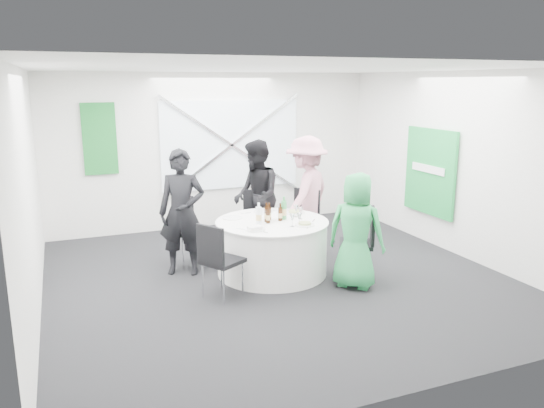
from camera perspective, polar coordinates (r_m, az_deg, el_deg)
name	(u,v)px	position (r m, az deg, el deg)	size (l,w,h in m)	color
floor	(277,278)	(7.36, 0.59, -7.93)	(6.00, 6.00, 0.00)	black
ceiling	(278,68)	(6.88, 0.64, 14.41)	(6.00, 6.00, 0.00)	white
wall_back	(215,151)	(9.79, -6.17, 5.71)	(6.00, 6.00, 0.00)	white
wall_front	(420,239)	(4.44, 15.67, -3.61)	(6.00, 6.00, 0.00)	white
wall_left	(29,195)	(6.48, -24.71, 0.84)	(6.00, 6.00, 0.00)	white
wall_right	(459,165)	(8.58, 19.49, 4.01)	(6.00, 6.00, 0.00)	white
window_panel	(231,145)	(9.83, -4.43, 6.36)	(2.60, 0.03, 1.60)	silver
window_brace_a	(232,145)	(9.79, -4.36, 6.34)	(0.05, 0.05, 3.16)	silver
window_brace_b	(232,145)	(9.79, -4.36, 6.34)	(0.05, 0.05, 3.16)	silver
green_banner	(100,139)	(9.37, -18.05, 6.67)	(0.55, 0.04, 1.20)	#166E29
green_sign	(430,172)	(9.03, 16.61, 3.34)	(0.05, 1.20, 1.40)	green
banquet_table	(272,247)	(7.41, 0.00, -4.67)	(1.56, 1.56, 0.76)	white
chair_back	(258,216)	(8.36, -1.54, -1.28)	(0.51, 0.52, 0.97)	black
chair_back_left	(194,226)	(7.84, -8.44, -2.36)	(0.63, 0.62, 0.97)	black
chair_back_right	(303,216)	(8.27, 3.41, -1.31)	(0.64, 0.64, 1.00)	black
chair_front_right	(363,237)	(7.30, 9.77, -3.54)	(0.61, 0.61, 0.98)	black
chair_front_left	(217,255)	(6.53, -5.90, -5.52)	(0.61, 0.60, 0.96)	black
person_man_back_left	(182,212)	(7.40, -9.66, -0.90)	(0.64, 0.42, 1.75)	black
person_man_back	(256,196)	(8.31, -1.70, 0.85)	(0.86, 0.47, 1.76)	black
person_woman_pink	(306,195)	(8.29, 3.71, 1.02)	(1.18, 0.55, 1.83)	pink
person_woman_green	(356,231)	(6.92, 9.03, -2.86)	(0.74, 0.48, 1.52)	green
plate_back	(263,212)	(7.79, -0.93, -0.84)	(0.29, 0.29, 0.01)	white
plate_back_left	(232,218)	(7.47, -4.27, -1.48)	(0.28, 0.28, 0.01)	white
plate_back_right	(295,212)	(7.74, 2.48, -0.88)	(0.29, 0.29, 0.04)	white
plate_front_right	(305,224)	(7.10, 3.55, -2.17)	(0.26, 0.26, 0.04)	white
plate_front_left	(255,229)	(6.88, -1.79, -2.72)	(0.26, 0.26, 0.01)	white
napkin	(255,228)	(6.82, -1.88, -2.60)	(0.17, 0.11, 0.05)	white
beer_bottle_a	(267,214)	(7.24, -0.59, -1.13)	(0.06, 0.06, 0.27)	#3B1D0A
beer_bottle_b	(269,214)	(7.34, -0.32, -1.03)	(0.06, 0.06, 0.24)	#3B1D0A
beer_bottle_c	(280,214)	(7.30, 0.89, -1.09)	(0.06, 0.06, 0.25)	#3B1D0A
beer_bottle_d	(268,216)	(7.17, -0.43, -1.32)	(0.06, 0.06, 0.26)	#3B1D0A
green_water_bottle	(284,210)	(7.37, 1.29, -0.68)	(0.08, 0.08, 0.32)	green
clear_water_bottle	(259,216)	(7.12, -1.44, -1.27)	(0.08, 0.08, 0.30)	white
wine_glass_a	(296,208)	(7.51, 2.60, -0.46)	(0.07, 0.07, 0.17)	white
wine_glass_b	(292,217)	(7.01, 2.20, -1.44)	(0.07, 0.07, 0.17)	white
wine_glass_c	(283,206)	(7.66, 1.16, -0.17)	(0.07, 0.07, 0.17)	white
wine_glass_d	(299,216)	(7.07, 2.95, -1.32)	(0.07, 0.07, 0.17)	white
wine_glass_e	(301,210)	(7.39, 3.09, -0.68)	(0.07, 0.07, 0.17)	white
fork_a	(272,211)	(7.86, 0.04, -0.74)	(0.01, 0.15, 0.01)	silver
knife_a	(246,213)	(7.73, -2.81, -0.99)	(0.01, 0.15, 0.01)	silver
fork_b	(241,229)	(6.92, -3.33, -2.68)	(0.01, 0.15, 0.01)	silver
knife_b	(263,232)	(6.76, -0.93, -3.04)	(0.01, 0.15, 0.01)	silver
fork_c	(308,227)	(7.01, 3.91, -2.48)	(0.01, 0.15, 0.01)	silver
knife_c	(314,220)	(7.34, 4.50, -1.77)	(0.01, 0.15, 0.01)	silver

